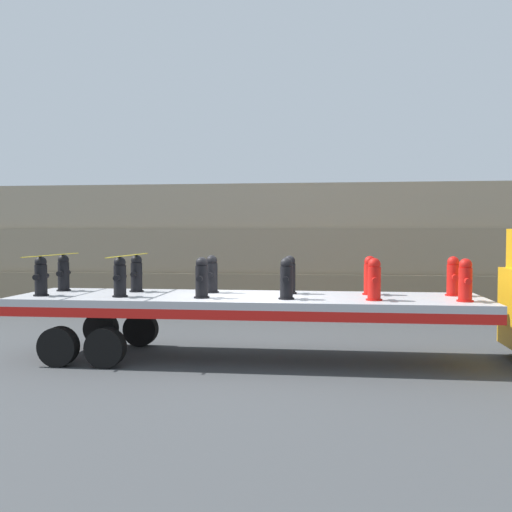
{
  "coord_description": "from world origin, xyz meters",
  "views": [
    {
      "loc": [
        1.66,
        -12.34,
        2.76
      ],
      "look_at": [
        0.2,
        0.0,
        2.27
      ],
      "focal_mm": 40.0,
      "sensor_mm": 36.0,
      "label": 1
    }
  ],
  "objects_px": {
    "flatbed_trailer": "(224,306)",
    "fire_hydrant_red_near_4": "(374,280)",
    "fire_hydrant_black_near_2": "(202,278)",
    "fire_hydrant_red_far_5": "(453,277)",
    "fire_hydrant_black_far_0": "(64,273)",
    "fire_hydrant_black_far_1": "(136,274)",
    "fire_hydrant_black_near_1": "(120,277)",
    "fire_hydrant_black_far_2": "(212,275)",
    "fire_hydrant_red_far_4": "(370,276)",
    "fire_hydrant_black_near_3": "(286,279)",
    "fire_hydrant_black_near_0": "(41,277)",
    "fire_hydrant_red_near_5": "(465,281)",
    "fire_hydrant_black_far_3": "(290,275)"
  },
  "relations": [
    {
      "from": "flatbed_trailer",
      "to": "fire_hydrant_red_near_4",
      "type": "relative_size",
      "value": 11.72
    },
    {
      "from": "fire_hydrant_black_near_2",
      "to": "fire_hydrant_red_far_5",
      "type": "height_order",
      "value": "same"
    },
    {
      "from": "fire_hydrant_black_far_0",
      "to": "fire_hydrant_black_far_1",
      "type": "xyz_separation_m",
      "value": [
        1.79,
        0.0,
        0.0
      ]
    },
    {
      "from": "fire_hydrant_black_near_1",
      "to": "fire_hydrant_red_far_5",
      "type": "bearing_deg",
      "value": 8.66
    },
    {
      "from": "fire_hydrant_black_far_2",
      "to": "fire_hydrant_red_near_4",
      "type": "height_order",
      "value": "same"
    },
    {
      "from": "fire_hydrant_black_near_2",
      "to": "fire_hydrant_red_far_4",
      "type": "relative_size",
      "value": 1.0
    },
    {
      "from": "fire_hydrant_red_far_5",
      "to": "fire_hydrant_black_far_0",
      "type": "bearing_deg",
      "value": 180.0
    },
    {
      "from": "fire_hydrant_black_near_3",
      "to": "fire_hydrant_red_far_4",
      "type": "bearing_deg",
      "value": 31.35
    },
    {
      "from": "fire_hydrant_black_near_2",
      "to": "fire_hydrant_red_near_4",
      "type": "relative_size",
      "value": 1.0
    },
    {
      "from": "fire_hydrant_red_far_4",
      "to": "fire_hydrant_black_near_1",
      "type": "bearing_deg",
      "value": -168.52
    },
    {
      "from": "fire_hydrant_black_far_1",
      "to": "fire_hydrant_red_far_5",
      "type": "xyz_separation_m",
      "value": [
        7.18,
        0.0,
        0.0
      ]
    },
    {
      "from": "fire_hydrant_black_near_1",
      "to": "fire_hydrant_black_near_2",
      "type": "distance_m",
      "value": 1.79
    },
    {
      "from": "fire_hydrant_black_far_2",
      "to": "fire_hydrant_red_far_4",
      "type": "distance_m",
      "value": 3.59
    },
    {
      "from": "fire_hydrant_black_far_1",
      "to": "fire_hydrant_black_near_2",
      "type": "height_order",
      "value": "same"
    },
    {
      "from": "fire_hydrant_black_far_2",
      "to": "fire_hydrant_red_far_4",
      "type": "height_order",
      "value": "same"
    },
    {
      "from": "fire_hydrant_black_near_0",
      "to": "fire_hydrant_black_far_0",
      "type": "relative_size",
      "value": 1.0
    },
    {
      "from": "fire_hydrant_black_far_1",
      "to": "fire_hydrant_red_far_5",
      "type": "distance_m",
      "value": 7.18
    },
    {
      "from": "fire_hydrant_black_near_0",
      "to": "fire_hydrant_black_far_1",
      "type": "bearing_deg",
      "value": 31.35
    },
    {
      "from": "flatbed_trailer",
      "to": "fire_hydrant_black_near_2",
      "type": "bearing_deg",
      "value": -124.2
    },
    {
      "from": "fire_hydrant_red_near_4",
      "to": "fire_hydrant_black_near_1",
      "type": "bearing_deg",
      "value": 180.0
    },
    {
      "from": "fire_hydrant_black_far_2",
      "to": "fire_hydrant_red_near_5",
      "type": "relative_size",
      "value": 1.0
    },
    {
      "from": "fire_hydrant_black_near_0",
      "to": "fire_hydrant_black_far_2",
      "type": "height_order",
      "value": "same"
    },
    {
      "from": "fire_hydrant_black_near_0",
      "to": "fire_hydrant_black_near_2",
      "type": "distance_m",
      "value": 3.59
    },
    {
      "from": "fire_hydrant_black_far_1",
      "to": "fire_hydrant_black_near_3",
      "type": "relative_size",
      "value": 1.0
    },
    {
      "from": "fire_hydrant_red_far_4",
      "to": "fire_hydrant_black_far_0",
      "type": "bearing_deg",
      "value": 180.0
    },
    {
      "from": "flatbed_trailer",
      "to": "fire_hydrant_red_near_5",
      "type": "distance_m",
      "value": 5.08
    },
    {
      "from": "fire_hydrant_black_far_0",
      "to": "fire_hydrant_red_far_5",
      "type": "bearing_deg",
      "value": 0.0
    },
    {
      "from": "fire_hydrant_black_far_0",
      "to": "fire_hydrant_red_near_4",
      "type": "relative_size",
      "value": 1.0
    },
    {
      "from": "fire_hydrant_black_far_0",
      "to": "fire_hydrant_red_near_4",
      "type": "xyz_separation_m",
      "value": [
        7.18,
        -1.09,
        0.0
      ]
    },
    {
      "from": "fire_hydrant_black_far_1",
      "to": "fire_hydrant_red_far_4",
      "type": "xyz_separation_m",
      "value": [
        5.38,
        0.0,
        0.0
      ]
    },
    {
      "from": "fire_hydrant_black_far_2",
      "to": "fire_hydrant_red_far_4",
      "type": "relative_size",
      "value": 1.0
    },
    {
      "from": "fire_hydrant_black_far_1",
      "to": "fire_hydrant_black_near_2",
      "type": "xyz_separation_m",
      "value": [
        1.79,
        -1.09,
        0.0
      ]
    },
    {
      "from": "flatbed_trailer",
      "to": "fire_hydrant_black_near_0",
      "type": "height_order",
      "value": "fire_hydrant_black_near_0"
    },
    {
      "from": "fire_hydrant_black_near_2",
      "to": "fire_hydrant_black_far_3",
      "type": "xyz_separation_m",
      "value": [
        1.79,
        1.09,
        0.0
      ]
    },
    {
      "from": "fire_hydrant_black_far_0",
      "to": "fire_hydrant_black_far_3",
      "type": "xyz_separation_m",
      "value": [
        5.38,
        0.0,
        0.0
      ]
    },
    {
      "from": "fire_hydrant_black_near_2",
      "to": "fire_hydrant_black_far_2",
      "type": "relative_size",
      "value": 1.0
    },
    {
      "from": "flatbed_trailer",
      "to": "fire_hydrant_black_far_2",
      "type": "relative_size",
      "value": 11.72
    },
    {
      "from": "fire_hydrant_red_far_5",
      "to": "fire_hydrant_black_near_3",
      "type": "bearing_deg",
      "value": -163.06
    },
    {
      "from": "fire_hydrant_black_far_0",
      "to": "fire_hydrant_black_near_2",
      "type": "xyz_separation_m",
      "value": [
        3.59,
        -1.09,
        0.0
      ]
    },
    {
      "from": "fire_hydrant_black_far_1",
      "to": "fire_hydrant_black_far_2",
      "type": "relative_size",
      "value": 1.0
    },
    {
      "from": "fire_hydrant_black_near_2",
      "to": "fire_hydrant_black_near_3",
      "type": "xyz_separation_m",
      "value": [
        1.79,
        0.0,
        0.0
      ]
    },
    {
      "from": "flatbed_trailer",
      "to": "fire_hydrant_black_far_2",
      "type": "xyz_separation_m",
      "value": [
        -0.37,
        0.55,
        0.66
      ]
    },
    {
      "from": "fire_hydrant_black_near_3",
      "to": "fire_hydrant_black_far_3",
      "type": "distance_m",
      "value": 1.09
    },
    {
      "from": "fire_hydrant_black_far_3",
      "to": "flatbed_trailer",
      "type": "bearing_deg",
      "value": -158.99
    },
    {
      "from": "fire_hydrant_red_far_5",
      "to": "fire_hydrant_red_near_5",
      "type": "bearing_deg",
      "value": -90.0
    },
    {
      "from": "fire_hydrant_black_near_3",
      "to": "fire_hydrant_black_near_1",
      "type": "bearing_deg",
      "value": 180.0
    },
    {
      "from": "fire_hydrant_black_near_2",
      "to": "fire_hydrant_black_near_3",
      "type": "relative_size",
      "value": 1.0
    },
    {
      "from": "fire_hydrant_red_near_4",
      "to": "fire_hydrant_black_near_0",
      "type": "bearing_deg",
      "value": 180.0
    },
    {
      "from": "fire_hydrant_black_near_1",
      "to": "fire_hydrant_black_far_2",
      "type": "xyz_separation_m",
      "value": [
        1.79,
        1.09,
        0.0
      ]
    },
    {
      "from": "fire_hydrant_red_far_4",
      "to": "fire_hydrant_red_near_5",
      "type": "bearing_deg",
      "value": -31.35
    }
  ]
}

